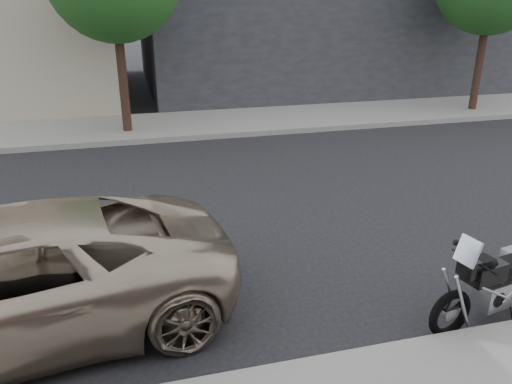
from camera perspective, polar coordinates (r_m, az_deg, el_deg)
The scene contains 4 objects.
ground at distance 8.92m, azimuth -0.61°, elevation -2.47°, with size 120.00×120.00×0.00m, color black.
far_sidewalk at distance 14.96m, azimuth -6.73°, elevation 7.71°, with size 44.00×3.00×0.15m, color gray.
motorcycle at distance 6.63m, azimuth 26.24°, elevation -8.89°, with size 1.91×0.84×1.22m.
minivan at distance 6.25m, azimuth -27.24°, elevation -9.02°, with size 2.36×5.12×1.42m, color tan.
Camera 1 is at (1.96, 7.90, 3.65)m, focal length 35.00 mm.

